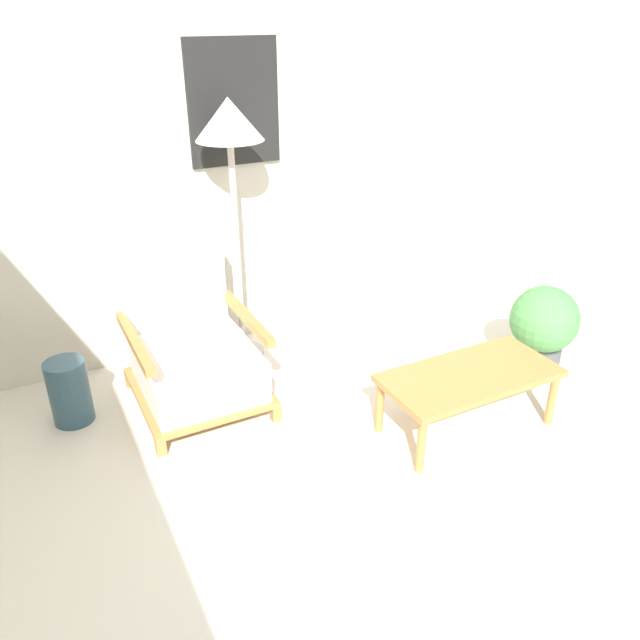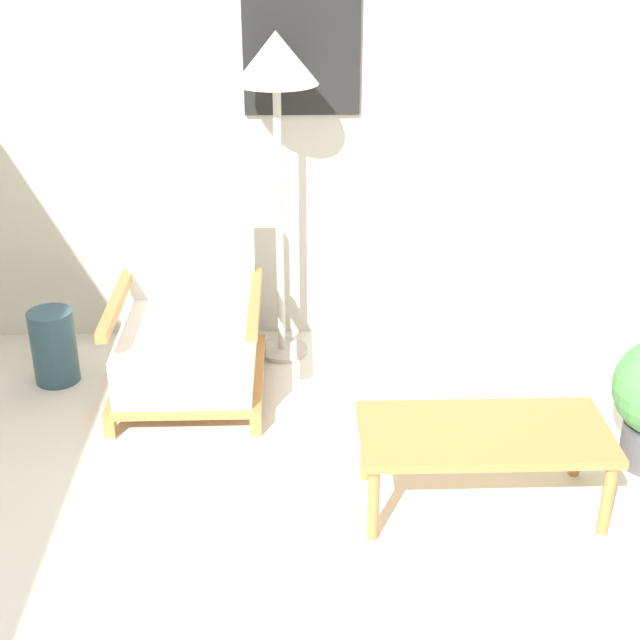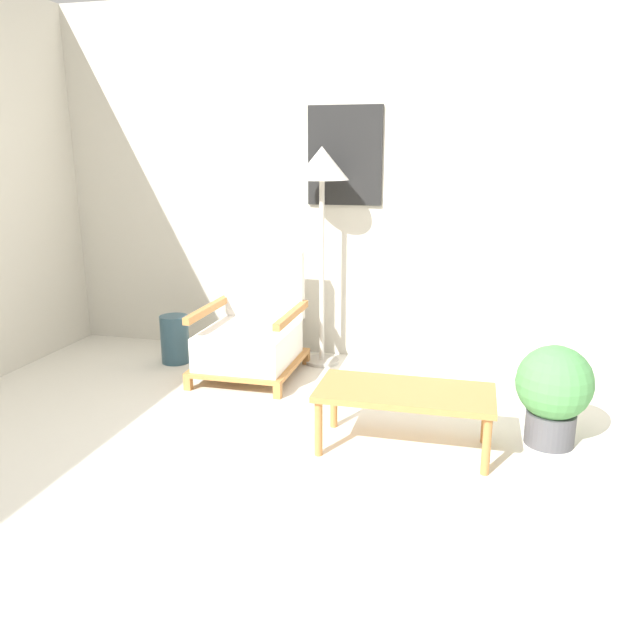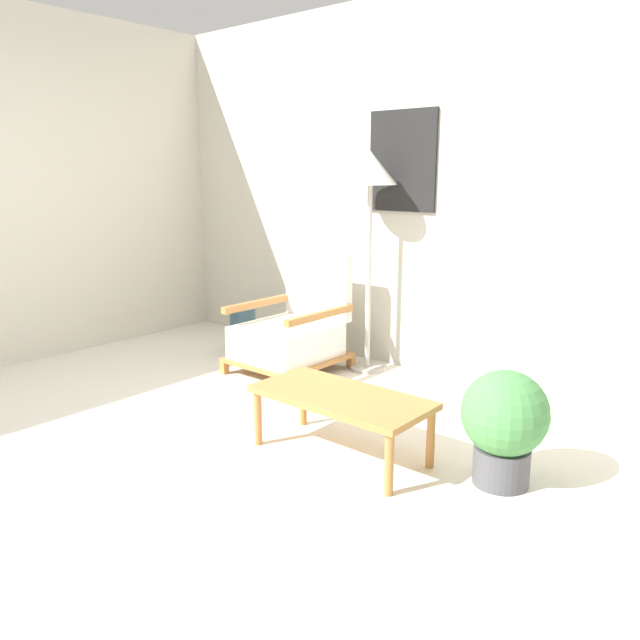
{
  "view_description": "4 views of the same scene",
  "coord_description": "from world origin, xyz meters",
  "px_view_note": "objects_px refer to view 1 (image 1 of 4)",
  "views": [
    {
      "loc": [
        -1.4,
        -1.3,
        2.06
      ],
      "look_at": [
        -0.02,
        1.36,
        0.55
      ],
      "focal_mm": 35.0,
      "sensor_mm": 36.0,
      "label": 1
    },
    {
      "loc": [
        -0.13,
        -2.01,
        2.17
      ],
      "look_at": [
        -0.02,
        1.36,
        0.55
      ],
      "focal_mm": 50.0,
      "sensor_mm": 36.0,
      "label": 2
    },
    {
      "loc": [
        0.89,
        -2.33,
        1.56
      ],
      "look_at": [
        -0.02,
        1.36,
        0.55
      ],
      "focal_mm": 35.0,
      "sensor_mm": 36.0,
      "label": 3
    },
    {
      "loc": [
        2.48,
        -1.6,
        1.46
      ],
      "look_at": [
        -0.02,
        1.36,
        0.55
      ],
      "focal_mm": 35.0,
      "sensor_mm": 36.0,
      "label": 4
    }
  ],
  "objects_px": {
    "armchair": "(193,355)",
    "potted_plant": "(543,326)",
    "floor_lamp": "(230,138)",
    "coffee_table": "(470,379)",
    "vase": "(69,392)"
  },
  "relations": [
    {
      "from": "floor_lamp",
      "to": "vase",
      "type": "distance_m",
      "value": 1.66
    },
    {
      "from": "vase",
      "to": "potted_plant",
      "type": "relative_size",
      "value": 0.65
    },
    {
      "from": "floor_lamp",
      "to": "vase",
      "type": "height_order",
      "value": "floor_lamp"
    },
    {
      "from": "coffee_table",
      "to": "potted_plant",
      "type": "bearing_deg",
      "value": 18.27
    },
    {
      "from": "floor_lamp",
      "to": "vase",
      "type": "relative_size",
      "value": 4.37
    },
    {
      "from": "coffee_table",
      "to": "vase",
      "type": "bearing_deg",
      "value": 150.9
    },
    {
      "from": "floor_lamp",
      "to": "coffee_table",
      "type": "bearing_deg",
      "value": -59.16
    },
    {
      "from": "armchair",
      "to": "floor_lamp",
      "type": "bearing_deg",
      "value": 40.81
    },
    {
      "from": "coffee_table",
      "to": "vase",
      "type": "relative_size",
      "value": 2.56
    },
    {
      "from": "armchair",
      "to": "potted_plant",
      "type": "xyz_separation_m",
      "value": [
        1.99,
        -0.68,
        0.02
      ]
    },
    {
      "from": "armchair",
      "to": "coffee_table",
      "type": "bearing_deg",
      "value": -37.68
    },
    {
      "from": "armchair",
      "to": "floor_lamp",
      "type": "relative_size",
      "value": 0.54
    },
    {
      "from": "armchair",
      "to": "potted_plant",
      "type": "bearing_deg",
      "value": -18.78
    },
    {
      "from": "armchair",
      "to": "coffee_table",
      "type": "xyz_separation_m",
      "value": [
        1.21,
        -0.94,
        0.01
      ]
    },
    {
      "from": "armchair",
      "to": "vase",
      "type": "bearing_deg",
      "value": 170.53
    }
  ]
}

